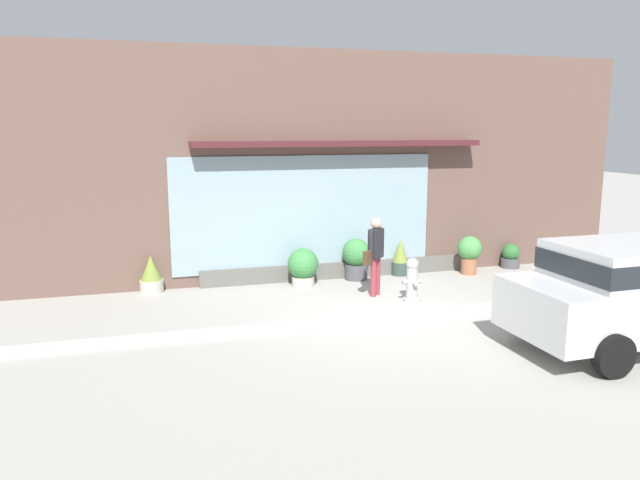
{
  "coord_description": "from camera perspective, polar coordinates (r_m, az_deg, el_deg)",
  "views": [
    {
      "loc": [
        -4.08,
        -9.65,
        3.33
      ],
      "look_at": [
        -0.94,
        1.2,
        1.23
      ],
      "focal_mm": 34.05,
      "sensor_mm": 36.0,
      "label": 1
    }
  ],
  "objects": [
    {
      "name": "potted_plant_by_entrance",
      "position": [
        13.98,
        7.53,
        -1.7
      ],
      "size": [
        0.4,
        0.4,
        0.82
      ],
      "color": "#33473D",
      "rests_on": "ground_plane"
    },
    {
      "name": "potted_plant_doorstep",
      "position": [
        15.3,
        17.46,
        -1.47
      ],
      "size": [
        0.44,
        0.44,
        0.58
      ],
      "color": "#4C4C51",
      "rests_on": "ground_plane"
    },
    {
      "name": "pedestrian_with_handbag",
      "position": [
        12.08,
        5.2,
        -1.06
      ],
      "size": [
        0.56,
        0.49,
        1.57
      ],
      "rotation": [
        0.0,
        0.0,
        3.88
      ],
      "color": "#8E333D",
      "rests_on": "ground_plane"
    },
    {
      "name": "potted_plant_corner_tall",
      "position": [
        12.86,
        -1.61,
        -2.48
      ],
      "size": [
        0.66,
        0.66,
        0.82
      ],
      "color": "#B7B2A3",
      "rests_on": "ground_plane"
    },
    {
      "name": "parked_car_silver",
      "position": [
        10.43,
        27.66,
        -4.08
      ],
      "size": [
        4.12,
        2.01,
        1.62
      ],
      "rotation": [
        0.0,
        0.0,
        0.02
      ],
      "color": "silver",
      "rests_on": "ground_plane"
    },
    {
      "name": "ground_plane",
      "position": [
        10.99,
        6.52,
        -7.17
      ],
      "size": [
        60.0,
        60.0,
        0.0
      ],
      "primitive_type": "plane",
      "color": "#9E9B93"
    },
    {
      "name": "potted_plant_window_left",
      "position": [
        13.46,
        3.43,
        -1.66
      ],
      "size": [
        0.62,
        0.62,
        0.92
      ],
      "color": "#4C4C51",
      "rests_on": "ground_plane"
    },
    {
      "name": "storefront",
      "position": [
        13.49,
        1.46,
        6.74
      ],
      "size": [
        14.0,
        0.81,
        4.97
      ],
      "color": "brown",
      "rests_on": "ground_plane"
    },
    {
      "name": "fire_hydrant",
      "position": [
        11.89,
        8.64,
        -3.72
      ],
      "size": [
        0.4,
        0.36,
        0.86
      ],
      "color": "#B2B2B7",
      "rests_on": "ground_plane"
    },
    {
      "name": "potted_plant_near_hydrant",
      "position": [
        14.33,
        13.87,
        -1.1
      ],
      "size": [
        0.55,
        0.55,
        0.88
      ],
      "color": "#9E6042",
      "rests_on": "ground_plane"
    },
    {
      "name": "potted_plant_low_front",
      "position": [
        12.87,
        -15.58,
        -3.17
      ],
      "size": [
        0.48,
        0.48,
        0.77
      ],
      "color": "#B7B2A3",
      "rests_on": "ground_plane"
    },
    {
      "name": "curb_strip",
      "position": [
        10.8,
        6.94,
        -7.17
      ],
      "size": [
        14.0,
        0.24,
        0.12
      ],
      "primitive_type": "cube",
      "color": "#B2B2AD",
      "rests_on": "ground_plane"
    }
  ]
}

